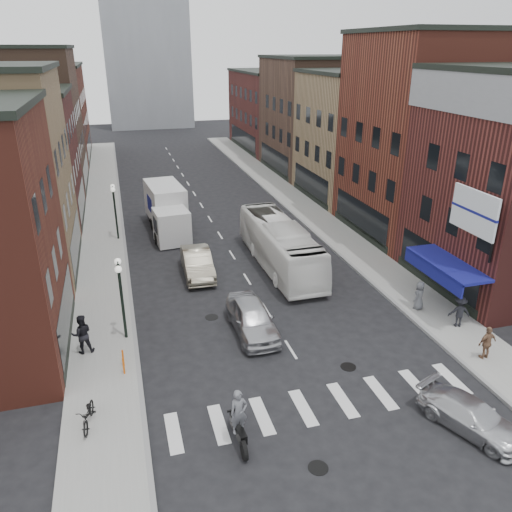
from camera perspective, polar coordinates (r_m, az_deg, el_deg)
The scene contains 29 objects.
ground at distance 23.14m, azimuth 4.84°, elevation -11.92°, with size 160.00×160.00×0.00m, color black.
sidewalk_left at distance 41.83m, azimuth -17.08°, elevation 3.57°, with size 3.00×74.00×0.15m, color gray.
sidewalk_right at distance 44.58m, azimuth 5.29°, elevation 5.67°, with size 3.00×74.00×0.15m, color gray.
curb_left at distance 41.82m, azimuth -15.03°, elevation 3.69°, with size 0.20×74.00×0.16m, color gray.
curb_right at distance 44.11m, azimuth 3.46°, elevation 5.43°, with size 0.20×74.00×0.16m, color gray.
crosswalk_stripes at distance 20.94m, azimuth 7.81°, elevation -16.37°, with size 12.00×2.20×0.01m, color silver.
bldg_left_mid_b at distance 43.21m, azimuth -26.59°, elevation 9.79°, with size 10.30×10.20×10.30m.
bldg_left_far_a at distance 53.70m, azimuth -25.02°, elevation 13.83°, with size 10.30×12.20×13.30m.
bldg_left_far_b at distance 67.60m, azimuth -23.31°, elevation 14.69°, with size 10.30×16.20×11.30m.
bldg_right_mid_a at distance 39.05m, azimuth 19.20°, elevation 12.76°, with size 10.30×10.20×14.30m.
bldg_right_mid_b at distance 47.74m, azimuth 12.17°, elevation 13.30°, with size 10.30×10.20×11.30m.
bldg_right_far_a at distance 57.53m, azimuth 7.05°, elevation 15.68°, with size 10.30×12.20×12.30m.
bldg_right_far_b at distance 70.69m, azimuth 2.52°, elevation 16.31°, with size 10.30×16.20×10.30m.
awning_blue at distance 27.80m, azimuth 20.69°, elevation -0.99°, with size 1.80×5.00×0.78m.
billboard_sign at distance 24.97m, azimuth 23.78°, elevation 4.52°, with size 1.52×3.00×3.70m.
streetlamp_near at distance 24.00m, azimuth -15.24°, elevation -3.31°, with size 0.32×1.22×4.11m.
streetlamp_far at distance 37.14m, azimuth -15.89°, elevation 5.94°, with size 0.32×1.22×4.11m.
bike_rack at distance 22.81m, azimuth -14.92°, elevation -11.61°, with size 0.08×0.68×0.80m.
box_truck at distance 38.50m, azimuth -10.11°, elevation 5.15°, with size 2.88×8.08×3.44m.
motorcycle_rider at distance 18.42m, azimuth -1.99°, elevation -18.18°, with size 0.66×2.25×2.30m.
transit_bus at distance 31.81m, azimuth 2.73°, elevation 1.30°, with size 2.51×10.74×2.99m, color white.
sedan_left_near at distance 24.76m, azimuth -0.44°, elevation -7.09°, with size 1.91×4.74×1.61m, color #BBBBC0.
sedan_left_far at distance 31.05m, azimuth -6.72°, elevation -0.80°, with size 1.69×4.84×1.59m, color #A8A088.
curb_car at distance 20.88m, azimuth 23.37°, elevation -16.44°, with size 1.63×4.02×1.17m, color silver.
parked_bicycle at distance 20.29m, azimuth -18.60°, elevation -16.79°, with size 0.62×1.77×0.93m, color black.
ped_left_solo at distance 24.25m, azimuth -19.28°, elevation -8.43°, with size 0.92×0.53×1.90m, color black.
ped_right_a at distance 26.98m, azimuth 22.23°, elevation -5.90°, with size 1.05×0.52×1.63m, color black.
ped_right_b at distance 24.85m, azimuth 24.91°, elevation -8.98°, with size 0.94×0.47×1.60m, color brown.
ped_right_c at distance 27.98m, azimuth 18.18°, elevation -4.32°, with size 0.76×0.50×1.56m, color #54565C.
Camera 1 is at (-7.00, -17.70, 13.16)m, focal length 35.00 mm.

